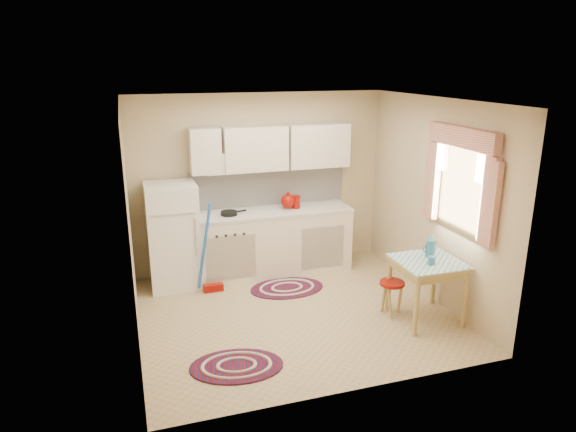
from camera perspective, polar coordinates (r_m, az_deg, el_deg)
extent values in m
plane|color=tan|center=(6.27, 0.80, -10.71)|extent=(3.60, 3.60, 0.00)
cube|color=silver|center=(5.58, 0.90, 12.70)|extent=(3.60, 3.20, 0.04)
cube|color=tan|center=(7.29, -3.14, 3.71)|extent=(3.60, 0.04, 2.50)
cube|color=tan|center=(4.40, 7.47, -5.36)|extent=(3.60, 0.04, 2.50)
cube|color=tan|center=(5.53, -17.15, -1.32)|extent=(0.04, 3.20, 2.50)
cube|color=tan|center=(6.58, 15.90, 1.64)|extent=(0.04, 3.20, 2.50)
cube|color=silver|center=(7.32, -2.15, 3.33)|extent=(2.25, 0.03, 0.55)
cube|color=silver|center=(7.06, -1.87, 7.60)|extent=(2.25, 0.33, 0.60)
cube|color=white|center=(6.06, 18.78, 3.04)|extent=(0.04, 0.85, 0.95)
cube|color=white|center=(6.91, -12.64, -2.18)|extent=(0.65, 0.60, 1.40)
cube|color=silver|center=(7.26, -1.94, -3.01)|extent=(2.25, 0.60, 0.88)
cube|color=silver|center=(7.11, -1.98, 0.48)|extent=(2.27, 0.62, 0.04)
cylinder|color=black|center=(6.93, -6.57, 0.31)|extent=(0.27, 0.27, 0.05)
cylinder|color=#870C04|center=(7.19, 0.91, 1.50)|extent=(0.12, 0.12, 0.16)
cube|color=tan|center=(6.20, 15.07, -7.98)|extent=(0.72, 0.72, 0.72)
cylinder|color=#870C04|center=(6.27, 11.40, -8.93)|extent=(0.39, 0.39, 0.42)
cylinder|color=teal|center=(5.95, 15.67, -4.81)|extent=(0.09, 0.09, 0.10)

